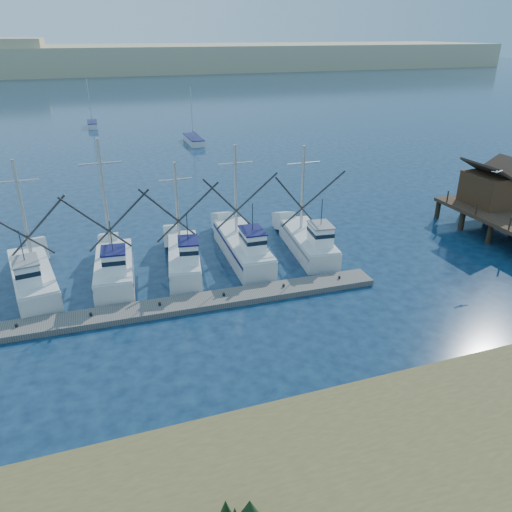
{
  "coord_description": "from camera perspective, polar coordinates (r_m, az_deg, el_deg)",
  "views": [
    {
      "loc": [
        -11.12,
        -20.03,
        15.57
      ],
      "look_at": [
        -1.32,
        8.0,
        2.12
      ],
      "focal_mm": 35.0,
      "sensor_mm": 36.0,
      "label": 1
    }
  ],
  "objects": [
    {
      "name": "sailboat_near",
      "position": [
        77.91,
        -7.15,
        13.02
      ],
      "size": [
        1.97,
        6.89,
        8.1
      ],
      "rotation": [
        0.0,
        0.0,
        -0.01
      ],
      "color": "silver",
      "rests_on": "ground"
    },
    {
      "name": "trawler_fleet",
      "position": [
        35.04,
        -12.61,
        -0.89
      ],
      "size": [
        28.14,
        9.2,
        9.46
      ],
      "color": "silver",
      "rests_on": "ground"
    },
    {
      "name": "floating_dock",
      "position": [
        31.0,
        -10.91,
        -5.87
      ],
      "size": [
        28.2,
        2.72,
        0.38
      ],
      "primitive_type": "cube",
      "rotation": [
        0.0,
        0.0,
        -0.03
      ],
      "color": "slate",
      "rests_on": "ground"
    },
    {
      "name": "flying_gull",
      "position": [
        40.0,
        25.83,
        8.67
      ],
      "size": [
        0.97,
        0.18,
        0.18
      ],
      "color": "white",
      "rests_on": "ground"
    },
    {
      "name": "sailboat_far",
      "position": [
        95.26,
        -18.2,
        14.11
      ],
      "size": [
        1.67,
        5.32,
        8.1
      ],
      "rotation": [
        0.0,
        0.0,
        -0.02
      ],
      "color": "silver",
      "rests_on": "ground"
    },
    {
      "name": "ground",
      "position": [
        27.7,
        8.2,
        -10.12
      ],
      "size": [
        500.0,
        500.0,
        0.0
      ],
      "primitive_type": "plane",
      "color": "#0B1B32",
      "rests_on": "ground"
    },
    {
      "name": "dune_ridge",
      "position": [
        230.54,
        -17.66,
        20.7
      ],
      "size": [
        360.0,
        60.0,
        10.0
      ],
      "primitive_type": "cube",
      "color": "tan",
      "rests_on": "ground"
    }
  ]
}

